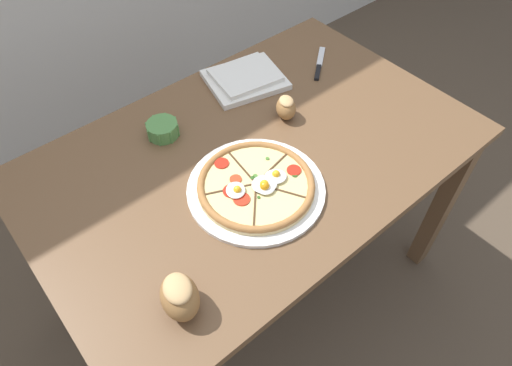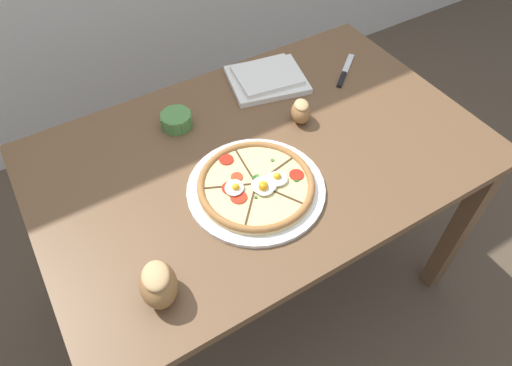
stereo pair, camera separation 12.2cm
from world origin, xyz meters
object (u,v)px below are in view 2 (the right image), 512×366
Objects in this scene: dining_table at (261,175)px; napkin_folded at (267,78)px; ramekin_bowl at (176,120)px; knife_main at (345,71)px; bread_piece_near at (158,284)px; pizza at (256,186)px; bread_piece_mid at (301,111)px.

dining_table is 4.53× the size of napkin_folded.
knife_main is at bearing -4.61° from ramekin_bowl.
bread_piece_near is 0.79× the size of knife_main.
pizza is 2.28× the size of knife_main.
ramekin_bowl is (-0.17, 0.23, 0.13)m from dining_table.
ramekin_bowl is 0.61× the size of knife_main.
dining_table is at bearing 31.92° from bread_piece_near.
pizza is 2.91× the size of bread_piece_near.
dining_table is at bearing -54.17° from ramekin_bowl.
napkin_folded is (0.28, 0.39, -0.00)m from pizza.
bread_piece_near is (-0.27, -0.50, 0.03)m from ramekin_bowl.
bread_piece_mid is at bearing 32.95° from pizza.
knife_main is (0.89, 0.45, -0.05)m from bread_piece_near.
bread_piece_near reaches higher than dining_table.
ramekin_bowl is at bearing 152.57° from bread_piece_mid.
bread_piece_mid is at bearing -93.53° from napkin_folded.
napkin_folded reaches higher than knife_main.
knife_main is (0.28, 0.13, -0.03)m from bread_piece_mid.
napkin_folded reaches higher than dining_table.
bread_piece_mid is (-0.01, -0.22, 0.02)m from napkin_folded.
dining_table is at bearing 52.46° from pizza.
bread_piece_near reaches higher than bread_piece_mid.
pizza reaches higher than napkin_folded.
ramekin_bowl is 0.36m from napkin_folded.
knife_main is (0.27, -0.09, -0.01)m from napkin_folded.
napkin_folded is 2.25× the size of bread_piece_near.
ramekin_bowl is at bearing 61.69° from bread_piece_near.
ramekin_bowl is at bearing 136.79° from knife_main.
pizza reaches higher than knife_main.
dining_table is 13.06× the size of ramekin_bowl.
bread_piece_near is (-0.63, -0.54, 0.04)m from napkin_folded.
bread_piece_mid is 0.31m from knife_main.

